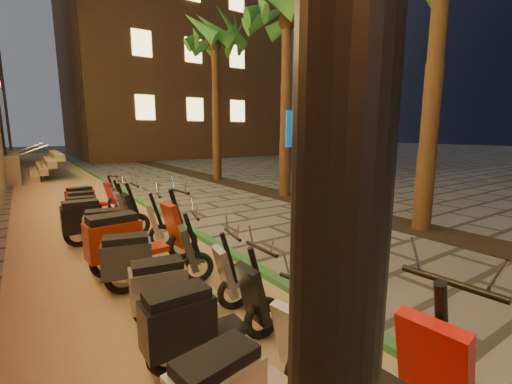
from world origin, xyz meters
TOP-DOWN VIEW (x-y plane):
  - ground at (0.00, 0.00)m, footprint 120.00×120.00m
  - parking_strip at (-2.60, 10.00)m, footprint 3.40×60.00m
  - green_curb at (-0.90, 10.00)m, footprint 0.18×60.00m
  - planting_strip at (3.60, 5.00)m, footprint 1.20×40.00m
  - apartment_block at (9.00, 32.00)m, footprint 18.00×16.06m
  - palm_c at (3.60, 7.00)m, footprint 2.97×3.02m
  - palm_d at (3.60, 12.00)m, footprint 2.97×3.02m
  - pedestrian_sign at (-0.03, 2.17)m, footprint 0.58×0.10m
  - scooter_4 at (-2.72, -0.32)m, footprint 1.49×0.62m
  - scooter_5 at (-2.59, 0.61)m, footprint 1.51×0.53m
  - scooter_6 at (-2.50, 1.43)m, footprint 1.47×0.63m
  - scooter_7 at (-2.58, 2.46)m, footprint 1.54×0.75m
  - scooter_8 at (-2.56, 3.21)m, footprint 1.84×0.66m
  - scooter_9 at (-2.53, 4.24)m, footprint 1.57×0.73m
  - scooter_10 at (-2.77, 5.08)m, footprint 1.68×0.59m
  - scooter_11 at (-2.69, 6.00)m, footprint 1.53×0.53m
  - scooter_12 at (-2.56, 6.91)m, footprint 1.47×0.51m
  - scooter_13 at (-2.50, 7.70)m, footprint 1.49×0.72m

SIDE VIEW (x-z plane):
  - ground at x=0.00m, z-range 0.00..0.00m
  - parking_strip at x=-2.60m, z-range 0.00..0.01m
  - planting_strip at x=3.60m, z-range 0.00..0.02m
  - green_curb at x=-0.90m, z-range 0.00..0.10m
  - scooter_12 at x=-2.56m, z-range -0.07..0.97m
  - scooter_6 at x=-2.50m, z-range -0.07..0.97m
  - scooter_4 at x=-2.72m, z-range -0.07..0.97m
  - scooter_13 at x=-2.50m, z-range -0.07..0.98m
  - scooter_5 at x=-2.59m, z-range -0.07..1.00m
  - scooter_11 at x=-2.69m, z-range -0.07..1.00m
  - scooter_7 at x=-2.58m, z-range -0.07..1.02m
  - scooter_9 at x=-2.53m, z-range -0.07..1.03m
  - scooter_10 at x=-2.77m, z-range -0.08..1.11m
  - scooter_8 at x=-2.56m, z-range -0.08..1.21m
  - pedestrian_sign at x=-0.03m, z-range 0.39..3.03m
  - palm_c at x=3.60m, z-range 2.27..9.18m
  - palm_d at x=3.60m, z-range 2.36..9.53m
  - apartment_block at x=9.00m, z-range 0.00..25.00m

